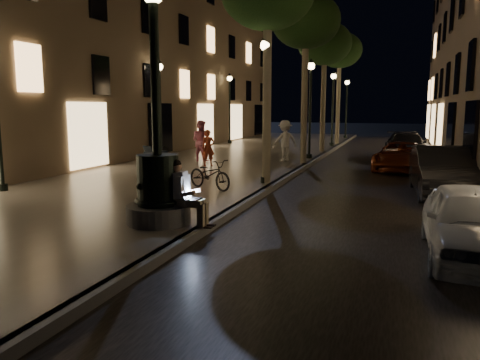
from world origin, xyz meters
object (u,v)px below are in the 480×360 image
at_px(tree_second, 306,22).
at_px(lamp_left_b, 160,96).
at_px(stroller, 156,158).
at_px(car_second, 443,172).
at_px(tree_third, 325,44).
at_px(lamp_curb_d, 347,100).
at_px(lamp_curb_a, 265,91).
at_px(fountain_lamppost, 158,177).
at_px(car_front, 472,222).
at_px(lamp_left_c, 230,99).
at_px(car_third, 401,156).
at_px(lamp_curb_b, 310,96).
at_px(pedestrian_pink, 201,141).
at_px(car_rear, 406,146).
at_px(pedestrian_red, 208,148).
at_px(pedestrian_white, 285,141).
at_px(tree_far, 340,51).
at_px(lamp_curb_c, 333,99).
at_px(bicycle, 210,174).
at_px(seated_man_laptop, 184,191).

bearing_deg(tree_second, lamp_left_b, 180.00).
relative_size(stroller, car_second, 0.25).
height_order(tree_third, lamp_curb_d, tree_third).
bearing_deg(lamp_curb_a, tree_third, 90.00).
xyz_separation_m(fountain_lamppost, car_front, (6.20, 0.19, -0.55)).
distance_m(lamp_left_c, car_third, 15.23).
xyz_separation_m(lamp_curb_d, lamp_left_b, (-7.10, -18.00, 0.00)).
xyz_separation_m(lamp_left_b, car_second, (12.60, -5.54, -2.47)).
bearing_deg(lamp_curb_a, lamp_curb_b, 90.00).
bearing_deg(lamp_curb_a, pedestrian_pink, 131.76).
relative_size(lamp_curb_d, car_rear, 1.00).
bearing_deg(car_third, lamp_curb_b, 163.55).
height_order(lamp_left_b, car_second, lamp_left_b).
bearing_deg(car_front, lamp_left_c, 119.75).
height_order(car_third, pedestrian_red, pedestrian_red).
bearing_deg(lamp_left_b, car_second, -23.72).
height_order(pedestrian_red, pedestrian_white, pedestrian_white).
height_order(tree_far, lamp_curb_b, tree_far).
xyz_separation_m(stroller, pedestrian_pink, (0.15, 4.03, 0.37)).
bearing_deg(lamp_curb_c, pedestrian_white, -95.47).
bearing_deg(tree_third, fountain_lamppost, -92.23).
distance_m(tree_second, tree_third, 6.00).
xyz_separation_m(lamp_curb_d, bicycle, (-1.25, -25.76, -2.57)).
bearing_deg(car_front, lamp_curb_a, 133.15).
distance_m(lamp_left_b, lamp_left_c, 10.00).
xyz_separation_m(tree_far, lamp_left_b, (-7.18, -12.00, -3.20)).
height_order(lamp_left_c, pedestrian_pink, lamp_left_c).
xyz_separation_m(lamp_curb_c, bicycle, (-1.25, -17.76, -2.57)).
relative_size(lamp_curb_d, car_front, 1.23).
xyz_separation_m(lamp_left_b, pedestrian_white, (6.20, 0.60, -2.09)).
relative_size(pedestrian_red, bicycle, 0.87).
distance_m(tree_second, lamp_left_c, 12.71).
bearing_deg(lamp_curb_b, pedestrian_pink, -147.04).
height_order(lamp_curb_c, lamp_left_c, same).
xyz_separation_m(fountain_lamppost, lamp_left_c, (-6.40, 22.00, 2.02)).
height_order(car_rear, pedestrian_pink, pedestrian_pink).
height_order(car_third, pedestrian_pink, pedestrian_pink).
xyz_separation_m(tree_second, car_rear, (4.44, 5.00, -5.64)).
relative_size(tree_far, car_rear, 1.56).
xyz_separation_m(seated_man_laptop, tree_second, (0.19, 12.00, 5.40)).
bearing_deg(lamp_curb_b, car_rear, 33.48).
xyz_separation_m(car_front, car_third, (-1.20, 12.06, -0.06)).
xyz_separation_m(lamp_curb_b, lamp_left_c, (-7.10, 8.00, 0.00)).
bearing_deg(car_third, lamp_curb_d, 109.38).
xyz_separation_m(stroller, bicycle, (3.42, -2.79, -0.11)).
bearing_deg(car_front, seated_man_laptop, -178.36).
xyz_separation_m(pedestrian_red, pedestrian_pink, (-0.99, 1.48, 0.17)).
xyz_separation_m(lamp_curb_a, lamp_left_b, (-7.10, 6.00, 0.00)).
bearing_deg(lamp_curb_b, bicycle, -97.33).
relative_size(tree_far, pedestrian_red, 4.85).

